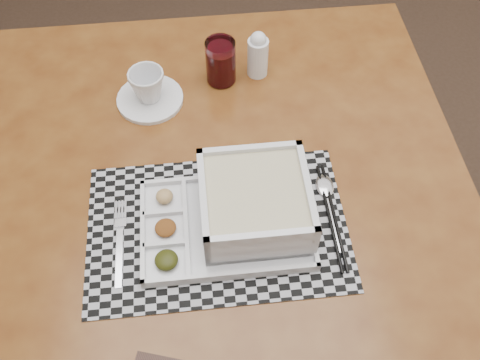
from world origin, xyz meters
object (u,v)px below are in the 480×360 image
creamer_bottle (258,54)px  juice_glass (221,63)px  dining_table (219,198)px  serving_tray (248,208)px  cup (148,86)px

creamer_bottle → juice_glass: bearing=-169.4°
dining_table → juice_glass: (0.03, 0.28, 0.13)m
serving_tray → dining_table: bearing=116.3°
creamer_bottle → serving_tray: bearing=-98.5°
dining_table → juice_glass: juice_glass is taller
dining_table → juice_glass: bearing=84.7°
serving_tray → creamer_bottle: bearing=81.5°
cup → creamer_bottle: (0.25, 0.07, 0.01)m
dining_table → serving_tray: (0.05, -0.11, 0.12)m
serving_tray → cup: serving_tray is taller
serving_tray → creamer_bottle: 0.41m
serving_tray → cup: size_ratio=4.08×
dining_table → cup: (-0.14, 0.23, 0.13)m
creamer_bottle → cup: bearing=-164.5°
dining_table → juice_glass: size_ratio=9.65×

